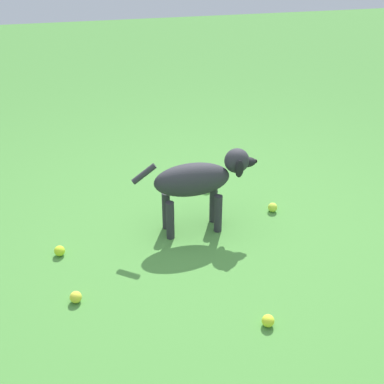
{
  "coord_description": "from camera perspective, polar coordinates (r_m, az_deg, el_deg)",
  "views": [
    {
      "loc": [
        0.77,
        2.73,
        1.93
      ],
      "look_at": [
        0.16,
        -0.09,
        0.28
      ],
      "focal_mm": 48.54,
      "sensor_mm": 36.0,
      "label": 1
    }
  ],
  "objects": [
    {
      "name": "tennis_ball_0",
      "position": [
        3.89,
        1.66,
        0.56
      ],
      "size": [
        0.07,
        0.07,
        0.07
      ],
      "primitive_type": "sphere",
      "color": "yellow",
      "rests_on": "ground"
    },
    {
      "name": "ground",
      "position": [
        3.43,
        2.99,
        -4.59
      ],
      "size": [
        14.0,
        14.0,
        0.0
      ],
      "primitive_type": "plane",
      "color": "#478438"
    },
    {
      "name": "tennis_ball_2",
      "position": [
        3.31,
        -14.35,
        -6.28
      ],
      "size": [
        0.07,
        0.07,
        0.07
      ],
      "primitive_type": "sphere",
      "color": "#C0E129",
      "rests_on": "ground"
    },
    {
      "name": "tennis_ball_3",
      "position": [
        3.68,
        8.85,
        -1.68
      ],
      "size": [
        0.07,
        0.07,
        0.07
      ],
      "primitive_type": "sphere",
      "color": "#C2E13D",
      "rests_on": "ground"
    },
    {
      "name": "dog",
      "position": [
        3.29,
        0.81,
        1.32
      ],
      "size": [
        0.82,
        0.21,
        0.55
      ],
      "rotation": [
        0.0,
        0.0,
        3.18
      ],
      "color": "#2D2D33",
      "rests_on": "ground"
    },
    {
      "name": "tennis_ball_4",
      "position": [
        2.77,
        8.35,
        -13.82
      ],
      "size": [
        0.07,
        0.07,
        0.07
      ],
      "primitive_type": "sphere",
      "color": "yellow",
      "rests_on": "ground"
    },
    {
      "name": "tennis_ball_1",
      "position": [
        2.95,
        -12.65,
        -11.2
      ],
      "size": [
        0.07,
        0.07,
        0.07
      ],
      "primitive_type": "sphere",
      "color": "yellow",
      "rests_on": "ground"
    }
  ]
}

